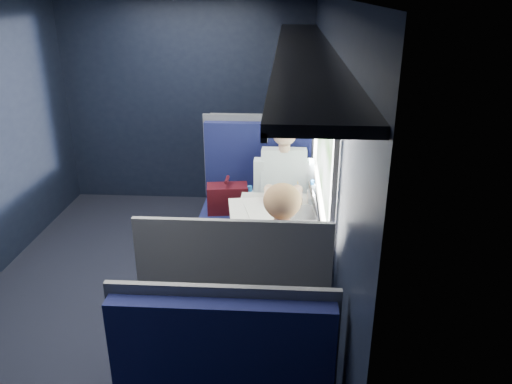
# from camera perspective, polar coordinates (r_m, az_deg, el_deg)

# --- Properties ---
(ground) EXTENTS (2.80, 4.20, 0.01)m
(ground) POSITION_cam_1_polar(r_m,az_deg,el_deg) (4.29, -12.33, -11.58)
(ground) COLOR black
(room_shell) EXTENTS (3.00, 4.40, 2.40)m
(room_shell) POSITION_cam_1_polar(r_m,az_deg,el_deg) (3.69, -13.86, 7.93)
(room_shell) COLOR black
(room_shell) RESTS_ON ground
(table) EXTENTS (0.62, 1.00, 0.74)m
(table) POSITION_cam_1_polar(r_m,az_deg,el_deg) (3.81, 1.99, -4.04)
(table) COLOR #54565E
(table) RESTS_ON ground
(seat_bay_near) EXTENTS (1.04, 0.62, 1.26)m
(seat_bay_near) POSITION_cam_1_polar(r_m,az_deg,el_deg) (4.70, -0.12, -1.91)
(seat_bay_near) COLOR #0D103B
(seat_bay_near) RESTS_ON ground
(seat_bay_far) EXTENTS (1.04, 0.62, 1.26)m
(seat_bay_far) POSITION_cam_1_polar(r_m,az_deg,el_deg) (3.20, -1.93, -14.94)
(seat_bay_far) COLOR #0D103B
(seat_bay_far) RESTS_ON ground
(seat_row_front) EXTENTS (1.04, 0.51, 1.16)m
(seat_row_front) POSITION_cam_1_polar(r_m,az_deg,el_deg) (5.57, 0.64, 1.88)
(seat_row_front) COLOR #0D103B
(seat_row_front) RESTS_ON ground
(man) EXTENTS (0.53, 0.56, 1.32)m
(man) POSITION_cam_1_polar(r_m,az_deg,el_deg) (4.42, 3.15, 0.60)
(man) COLOR black
(man) RESTS_ON ground
(woman) EXTENTS (0.53, 0.56, 1.32)m
(woman) POSITION_cam_1_polar(r_m,az_deg,el_deg) (3.16, 2.86, -8.72)
(woman) COLOR black
(woman) RESTS_ON ground
(papers) EXTENTS (0.58, 0.76, 0.01)m
(papers) POSITION_cam_1_polar(r_m,az_deg,el_deg) (3.81, 0.67, -2.70)
(papers) COLOR white
(papers) RESTS_ON table
(laptop) EXTENTS (0.25, 0.31, 0.22)m
(laptop) POSITION_cam_1_polar(r_m,az_deg,el_deg) (3.84, 5.73, -1.69)
(laptop) COLOR silver
(laptop) RESTS_ON table
(bottle_small) EXTENTS (0.06, 0.06, 0.20)m
(bottle_small) POSITION_cam_1_polar(r_m,az_deg,el_deg) (4.02, 6.40, -0.14)
(bottle_small) COLOR silver
(bottle_small) RESTS_ON table
(cup) EXTENTS (0.07, 0.07, 0.09)m
(cup) POSITION_cam_1_polar(r_m,az_deg,el_deg) (4.08, 6.35, -0.43)
(cup) COLOR white
(cup) RESTS_ON table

